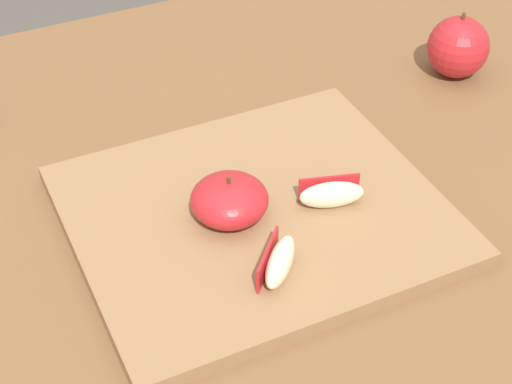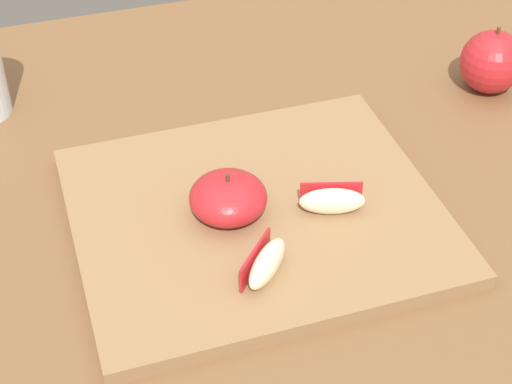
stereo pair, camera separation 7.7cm
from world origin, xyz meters
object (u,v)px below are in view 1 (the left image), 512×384
apple_half_skin_up (229,200)px  cutting_board (256,214)px  apple_wedge_right (279,262)px  whole_apple_crimson (458,47)px  apple_wedge_front (331,194)px

apple_half_skin_up → cutting_board: bearing=-0.7°
apple_wedge_right → whole_apple_crimson: bearing=32.6°
apple_wedge_front → apple_wedge_right: same height
apple_wedge_right → whole_apple_crimson: whole_apple_crimson is taller
apple_wedge_right → apple_half_skin_up: bearing=95.5°
cutting_board → apple_half_skin_up: (-0.03, 0.00, 0.03)m
apple_half_skin_up → apple_wedge_front: bearing=-16.0°
apple_half_skin_up → apple_wedge_front: size_ratio=1.12×
apple_half_skin_up → apple_wedge_front: (0.09, -0.03, -0.01)m
cutting_board → apple_wedge_front: (0.07, -0.03, 0.02)m
cutting_board → apple_wedge_right: bearing=-102.3°
apple_wedge_right → whole_apple_crimson: size_ratio=0.74×
apple_wedge_front → whole_apple_crimson: (0.26, 0.16, 0.01)m
cutting_board → apple_half_skin_up: bearing=179.3°
apple_half_skin_up → apple_wedge_front: 0.10m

